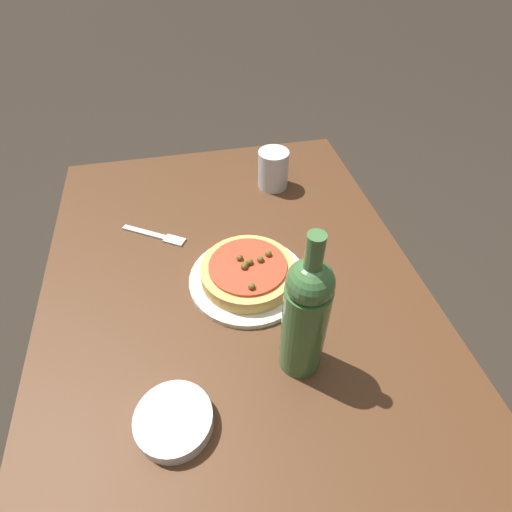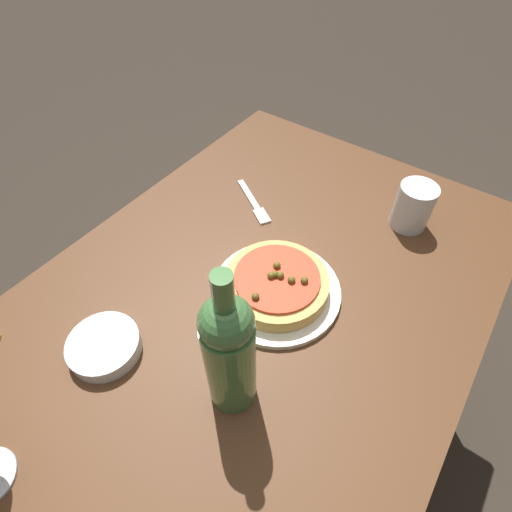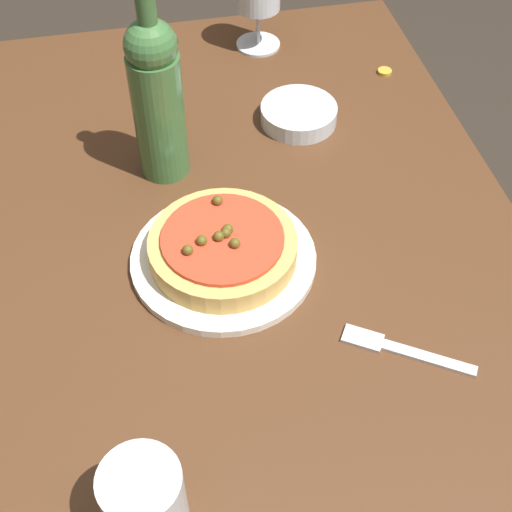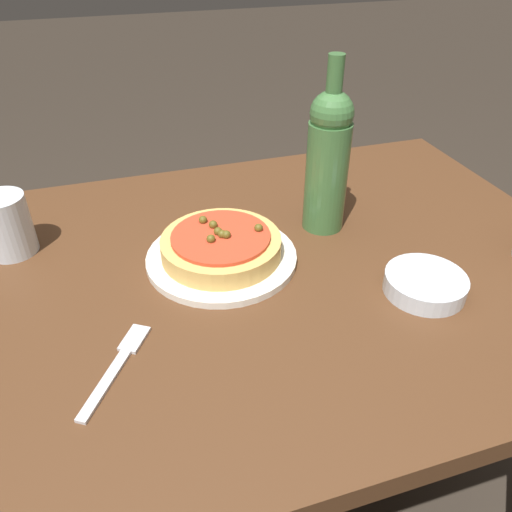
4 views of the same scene
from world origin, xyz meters
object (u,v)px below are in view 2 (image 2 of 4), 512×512
object	(u,v)px
dining_table	(253,326)
fork	(254,204)
wine_bottle	(229,353)
side_bowl	(104,346)
pizza	(277,283)
water_cup	(413,206)
dinner_plate	(276,291)

from	to	relation	value
dining_table	fork	xyz separation A→B (m)	(0.21, 0.15, 0.11)
dining_table	wine_bottle	bearing A→B (deg)	-153.37
fork	side_bowl	bearing A→B (deg)	-56.30
pizza	side_bowl	xyz separation A→B (m)	(-0.27, 0.17, -0.02)
dining_table	side_bowl	distance (m)	0.30
water_cup	side_bowl	bearing A→B (deg)	153.26
wine_bottle	fork	bearing A→B (deg)	31.45
dinner_plate	side_bowl	distance (m)	0.32
dinner_plate	side_bowl	bearing A→B (deg)	147.99
dining_table	wine_bottle	distance (m)	0.30
pizza	dining_table	bearing A→B (deg)	137.00
wine_bottle	side_bowl	world-z (taller)	wine_bottle
pizza	wine_bottle	bearing A→B (deg)	-165.43
pizza	side_bowl	bearing A→B (deg)	147.97
dining_table	water_cup	xyz separation A→B (m)	(0.36, -0.16, 0.16)
water_cup	side_bowl	xyz separation A→B (m)	(-0.60, 0.30, -0.04)
dinner_plate	fork	bearing A→B (deg)	45.10
dining_table	wine_bottle	world-z (taller)	wine_bottle
water_cup	dining_table	bearing A→B (deg)	155.65
side_bowl	fork	bearing A→B (deg)	1.53
pizza	fork	world-z (taller)	pizza
wine_bottle	dinner_plate	bearing A→B (deg)	14.61
dining_table	dinner_plate	bearing A→B (deg)	-42.82
pizza	water_cup	size ratio (longest dim) A/B	1.90
dining_table	dinner_plate	size ratio (longest dim) A/B	4.68
water_cup	fork	xyz separation A→B (m)	(-0.15, 0.31, -0.05)
dinner_plate	wine_bottle	distance (m)	0.24
fork	wine_bottle	bearing A→B (deg)	-26.38
dining_table	fork	distance (m)	0.28
wine_bottle	pizza	bearing A→B (deg)	14.57
dinner_plate	pizza	xyz separation A→B (m)	(-0.00, -0.00, 0.02)
dining_table	wine_bottle	xyz separation A→B (m)	(-0.17, -0.08, 0.24)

